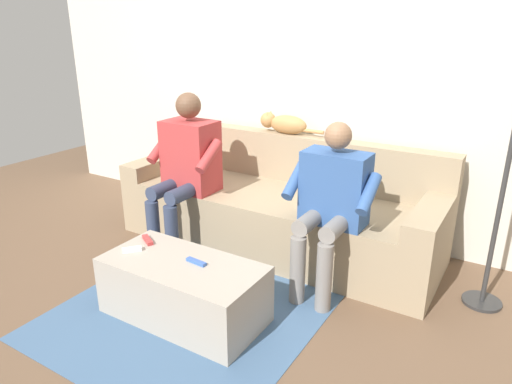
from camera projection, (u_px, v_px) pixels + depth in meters
ground_plane at (228, 282)px, 3.21m from camera, size 8.00×8.00×0.00m
back_wall at (310, 85)px, 3.78m from camera, size 5.70×0.06×2.43m
couch at (279, 210)px, 3.69m from camera, size 2.51×0.85×0.84m
coffee_table at (184, 290)px, 2.78m from camera, size 0.97×0.49×0.37m
person_left_seated at (331, 199)px, 2.94m from camera, size 0.57×0.49×1.12m
person_right_seated at (186, 163)px, 3.54m from camera, size 0.55×0.56×1.21m
cat_on_backrest at (283, 123)px, 3.79m from camera, size 0.57×0.13×0.17m
remote_white at (132, 249)px, 2.86m from camera, size 0.11×0.12×0.02m
remote_blue at (196, 262)px, 2.71m from camera, size 0.14×0.04×0.02m
remote_red at (148, 240)px, 2.98m from camera, size 0.14×0.10×0.02m
floor_rug at (199, 304)px, 2.96m from camera, size 1.51×1.74×0.01m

